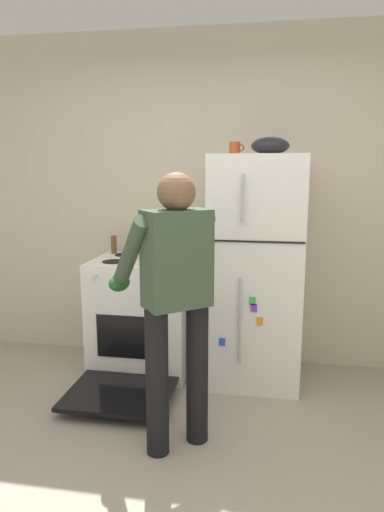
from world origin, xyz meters
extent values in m
cube|color=beige|center=(0.00, 1.95, 1.35)|extent=(6.00, 0.10, 2.70)
cube|color=white|center=(0.37, 1.57, 0.86)|extent=(0.68, 0.68, 1.71)
cube|color=black|center=(0.37, 1.23, 1.13)|extent=(0.67, 0.01, 0.01)
cylinder|color=#B7B7BC|center=(0.28, 1.20, 0.57)|extent=(0.02, 0.02, 0.62)
cylinder|color=#B7B7BC|center=(0.28, 1.20, 1.42)|extent=(0.02, 0.02, 0.32)
cube|color=orange|center=(0.42, 1.22, 0.57)|extent=(0.04, 0.01, 0.06)
cube|color=green|center=(0.36, 1.22, 0.72)|extent=(0.04, 0.01, 0.06)
cube|color=purple|center=(0.37, 1.22, 0.67)|extent=(0.04, 0.01, 0.06)
cube|color=blue|center=(0.16, 1.22, 0.40)|extent=(0.04, 0.01, 0.06)
cube|color=white|center=(-0.52, 1.57, 0.46)|extent=(0.76, 0.64, 0.91)
cube|color=black|center=(-0.52, 1.25, 0.38)|extent=(0.53, 0.01, 0.33)
cylinder|color=black|center=(-0.71, 1.43, 0.92)|extent=(0.17, 0.17, 0.01)
cylinder|color=black|center=(-0.34, 1.43, 0.92)|extent=(0.17, 0.17, 0.01)
cylinder|color=black|center=(-0.71, 1.71, 0.92)|extent=(0.17, 0.17, 0.01)
cylinder|color=black|center=(-0.34, 1.71, 0.92)|extent=(0.17, 0.17, 0.01)
cylinder|color=silver|center=(-0.78, 1.23, 0.85)|extent=(0.04, 0.03, 0.04)
cylinder|color=silver|center=(-0.61, 1.23, 0.85)|extent=(0.04, 0.03, 0.04)
cylinder|color=silver|center=(-0.43, 1.23, 0.85)|extent=(0.04, 0.03, 0.04)
cylinder|color=silver|center=(-0.26, 1.23, 0.85)|extent=(0.04, 0.03, 0.04)
cube|color=black|center=(-0.52, 0.96, 0.08)|extent=(0.72, 0.58, 0.03)
cylinder|color=black|center=(-0.13, 0.48, 0.43)|extent=(0.13, 0.13, 0.86)
cylinder|color=black|center=(0.07, 0.64, 0.43)|extent=(0.13, 0.13, 0.86)
cube|color=#384C38|center=(-0.03, 0.56, 1.13)|extent=(0.41, 0.38, 0.54)
sphere|color=brown|center=(-0.03, 0.56, 1.49)|extent=(0.21, 0.21, 0.21)
sphere|color=#484848|center=(-0.03, 0.56, 1.46)|extent=(0.15, 0.15, 0.15)
cylinder|color=#384C38|center=(-0.30, 0.58, 1.14)|extent=(0.35, 0.40, 0.47)
cylinder|color=#384C38|center=(0.01, 0.83, 1.14)|extent=(0.35, 0.40, 0.47)
ellipsoid|color=#1E5123|center=(-0.42, 0.72, 0.94)|extent=(0.12, 0.18, 0.10)
ellipsoid|color=#1E5123|center=(-0.11, 0.98, 0.94)|extent=(0.12, 0.18, 0.10)
cylinder|color=orange|center=(-0.36, 1.52, 0.99)|extent=(0.26, 0.26, 0.13)
cube|color=black|center=(-0.52, 1.52, 1.03)|extent=(0.05, 0.03, 0.02)
cube|color=black|center=(-0.21, 1.52, 1.03)|extent=(0.05, 0.03, 0.02)
cylinder|color=#B24C1E|center=(0.19, 1.62, 1.76)|extent=(0.08, 0.08, 0.10)
torus|color=#B24C1E|center=(0.23, 1.62, 1.77)|extent=(0.06, 0.01, 0.06)
cylinder|color=brown|center=(-0.82, 1.77, 0.99)|extent=(0.05, 0.05, 0.14)
ellipsoid|color=black|center=(0.45, 1.57, 1.78)|extent=(0.27, 0.27, 0.12)
camera|label=1|loc=(0.48, -1.86, 1.62)|focal=32.27mm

